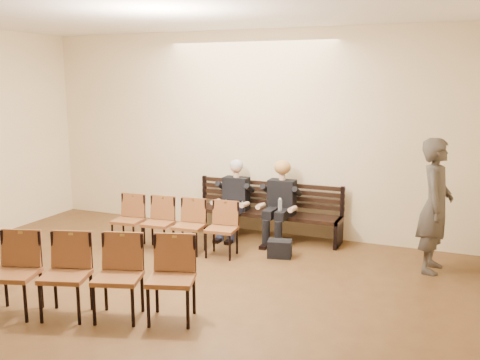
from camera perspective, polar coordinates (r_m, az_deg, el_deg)
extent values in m
cube|color=beige|center=(9.36, 1.16, 5.06)|extent=(8.00, 0.02, 3.50)
cube|color=black|center=(9.18, 2.74, -4.77)|extent=(2.60, 0.90, 0.45)
cube|color=silver|center=(9.05, -0.92, -2.76)|extent=(0.36, 0.31, 0.23)
cylinder|color=silver|center=(8.63, 4.27, -3.51)|extent=(0.07, 0.07, 0.22)
cube|color=black|center=(8.22, 4.26, -7.32)|extent=(0.40, 0.32, 0.27)
imported|color=#3D3832|center=(7.88, 20.18, -1.58)|extent=(0.57, 0.83, 2.18)
cube|color=brown|center=(8.47, -7.12, -4.80)|extent=(2.08, 0.63, 0.84)
cube|color=brown|center=(6.34, -15.56, -9.97)|extent=(2.38, 1.21, 0.96)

